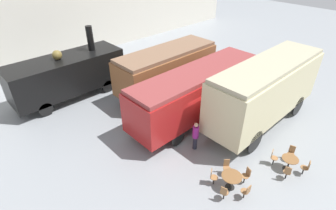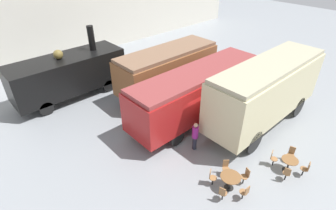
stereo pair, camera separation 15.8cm
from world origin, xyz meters
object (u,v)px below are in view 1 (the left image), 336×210
passenger_coach_vintage (266,89)px  cafe_table_near (231,178)px  streamlined_locomotive (205,86)px  visitor_person (195,135)px  steam_locomotive (67,74)px  passenger_coach_wooden (167,68)px  cafe_table_mid (290,161)px  cafe_chair_0 (246,191)px

passenger_coach_vintage → cafe_table_near: passenger_coach_vintage is taller
streamlined_locomotive → visitor_person: bearing=-146.9°
steam_locomotive → cafe_table_near: 13.06m
streamlined_locomotive → cafe_table_near: streamlined_locomotive is taller
steam_locomotive → visitor_person: steam_locomotive is taller
passenger_coach_wooden → cafe_table_mid: size_ratio=9.71×
streamlined_locomotive → passenger_coach_vintage: size_ratio=1.34×
cafe_table_near → cafe_table_mid: 3.31m
passenger_coach_vintage → cafe_chair_0: (-5.59, -2.65, -1.92)m
cafe_table_near → cafe_chair_0: size_ratio=1.07×
streamlined_locomotive → passenger_coach_vintage: bearing=-64.2°
passenger_coach_wooden → cafe_table_mid: passenger_coach_wooden is taller
passenger_coach_vintage → visitor_person: bearing=166.6°
passenger_coach_wooden → passenger_coach_vintage: bearing=-77.1°
passenger_coach_vintage → cafe_chair_0: passenger_coach_vintage is taller
passenger_coach_wooden → cafe_chair_0: 10.37m
passenger_coach_wooden → streamlined_locomotive: size_ratio=0.67×
steam_locomotive → passenger_coach_vintage: steam_locomotive is taller
steam_locomotive → visitor_person: 10.29m
steam_locomotive → cafe_chair_0: (1.45, -13.75, -1.31)m
passenger_coach_vintage → steam_locomotive: bearing=122.4°
steam_locomotive → passenger_coach_vintage: size_ratio=0.90×
streamlined_locomotive → cafe_table_near: size_ratio=12.41×
visitor_person → cafe_table_near: bearing=-105.5°
passenger_coach_wooden → cafe_table_mid: (-0.93, -9.89, -1.46)m
cafe_table_near → cafe_table_mid: size_ratio=1.17×
streamlined_locomotive → passenger_coach_wooden: bearing=90.1°
streamlined_locomotive → passenger_coach_vintage: passenger_coach_vintage is taller
steam_locomotive → passenger_coach_wooden: bearing=-38.2°
streamlined_locomotive → cafe_table_near: (-3.99, -5.00, -1.30)m
streamlined_locomotive → cafe_table_near: 6.53m
cafe_chair_0 → visitor_person: 3.89m
cafe_table_mid → cafe_chair_0: size_ratio=0.91×
steam_locomotive → cafe_table_mid: steam_locomotive is taller
cafe_chair_0 → visitor_person: (0.87, 3.77, 0.42)m
passenger_coach_vintage → cafe_chair_0: size_ratio=9.89×
streamlined_locomotive → visitor_person: streamlined_locomotive is taller
streamlined_locomotive → cafe_table_mid: 6.50m
passenger_coach_wooden → passenger_coach_vintage: size_ratio=0.89×
cafe_table_near → visitor_person: bearing=74.5°
passenger_coach_wooden → cafe_chair_0: size_ratio=8.85×
cafe_table_mid → passenger_coach_vintage: bearing=51.3°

